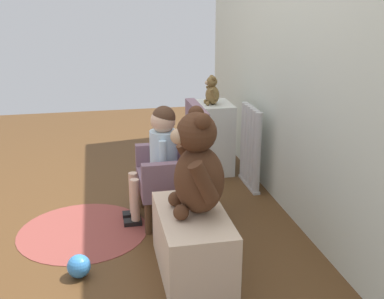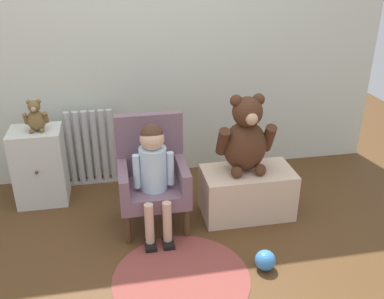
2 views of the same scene
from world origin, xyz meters
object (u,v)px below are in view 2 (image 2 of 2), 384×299
(child_figure, at_px, (153,165))
(toy_ball, at_px, (265,260))
(low_bench, at_px, (247,192))
(radiator, at_px, (92,148))
(child_armchair, at_px, (152,175))
(small_teddy_bear, at_px, (36,117))
(small_dresser, at_px, (40,166))
(floor_rug, at_px, (181,278))
(large_teddy_bear, at_px, (246,138))

(child_figure, relative_size, toy_ball, 6.14)
(child_figure, xyz_separation_m, low_bench, (0.64, 0.08, -0.31))
(radiator, xyz_separation_m, child_armchair, (0.40, -0.60, 0.05))
(toy_ball, bearing_deg, small_teddy_bear, 142.37)
(small_dresser, height_order, child_armchair, child_armchair)
(child_armchair, bearing_deg, low_bench, -3.58)
(floor_rug, xyz_separation_m, toy_ball, (0.49, -0.01, 0.06))
(radiator, relative_size, low_bench, 0.98)
(radiator, xyz_separation_m, toy_ball, (0.98, -1.22, -0.24))
(small_dresser, height_order, child_figure, child_figure)
(low_bench, height_order, small_teddy_bear, small_teddy_bear)
(floor_rug, bearing_deg, child_armchair, 98.14)
(low_bench, distance_m, large_teddy_bear, 0.40)
(large_teddy_bear, distance_m, toy_ball, 0.79)
(child_armchair, bearing_deg, floor_rug, -81.86)
(small_teddy_bear, bearing_deg, toy_ball, -37.63)
(radiator, height_order, low_bench, radiator)
(low_bench, height_order, large_teddy_bear, large_teddy_bear)
(child_armchair, xyz_separation_m, small_teddy_bear, (-0.73, 0.39, 0.31))
(toy_ball, bearing_deg, floor_rug, 178.73)
(small_dresser, height_order, toy_ball, small_dresser)
(low_bench, relative_size, floor_rug, 0.79)
(radiator, relative_size, toy_ball, 5.01)
(radiator, height_order, child_armchair, child_armchair)
(large_teddy_bear, relative_size, floor_rug, 0.68)
(large_teddy_bear, height_order, floor_rug, large_teddy_bear)
(low_bench, distance_m, toy_ball, 0.59)
(large_teddy_bear, height_order, toy_ball, large_teddy_bear)
(radiator, xyz_separation_m, low_bench, (1.04, -0.64, -0.13))
(toy_ball, bearing_deg, child_figure, 138.89)
(child_figure, bearing_deg, low_bench, 6.71)
(child_armchair, xyz_separation_m, floor_rug, (0.09, -0.60, -0.34))
(radiator, height_order, floor_rug, radiator)
(floor_rug, bearing_deg, radiator, 112.12)
(child_armchair, distance_m, toy_ball, 0.89)
(radiator, height_order, large_teddy_bear, large_teddy_bear)
(child_armchair, distance_m, small_teddy_bear, 0.88)
(radiator, bearing_deg, child_figure, -60.62)
(low_bench, bearing_deg, toy_ball, -96.57)
(radiator, height_order, child_figure, child_figure)
(radiator, bearing_deg, floor_rug, -67.88)
(low_bench, relative_size, small_teddy_bear, 2.76)
(small_dresser, relative_size, toy_ball, 4.64)
(child_figure, xyz_separation_m, toy_ball, (0.57, -0.50, -0.42))
(small_dresser, height_order, low_bench, small_dresser)
(low_bench, bearing_deg, small_dresser, 162.27)
(child_figure, bearing_deg, child_armchair, 90.00)
(large_teddy_bear, bearing_deg, child_figure, -170.35)
(radiator, bearing_deg, large_teddy_bear, -30.98)
(small_dresser, bearing_deg, large_teddy_bear, -16.88)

